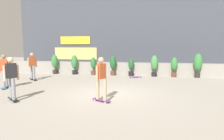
% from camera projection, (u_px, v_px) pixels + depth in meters
% --- Properties ---
extents(ground_plane, '(48.00, 48.00, 0.00)m').
position_uv_depth(ground_plane, '(106.00, 95.00, 8.42)').
color(ground_plane, '#A8A093').
extents(planter_wall, '(18.00, 0.40, 0.90)m').
position_uv_depth(planter_wall, '(122.00, 69.00, 14.23)').
color(planter_wall, gray).
rests_on(planter_wall, ground).
extents(building_backdrop, '(20.00, 2.08, 6.50)m').
position_uv_depth(building_backdrop, '(128.00, 33.00, 17.79)').
color(building_backdrop, '#424751').
rests_on(building_backdrop, ground).
extents(potted_plant_0, '(0.49, 0.49, 1.44)m').
position_uv_depth(potted_plant_0, '(55.00, 63.00, 14.60)').
color(potted_plant_0, '#2D2823').
rests_on(potted_plant_0, ground).
extents(potted_plant_1, '(0.48, 0.48, 1.42)m').
position_uv_depth(potted_plant_1, '(74.00, 63.00, 14.34)').
color(potted_plant_1, black).
rests_on(potted_plant_1, ground).
extents(potted_plant_2, '(0.40, 0.40, 1.28)m').
position_uv_depth(potted_plant_2, '(93.00, 65.00, 14.11)').
color(potted_plant_2, brown).
rests_on(potted_plant_2, ground).
extents(potted_plant_3, '(0.46, 0.46, 1.40)m').
position_uv_depth(potted_plant_3, '(113.00, 64.00, 13.85)').
color(potted_plant_3, brown).
rests_on(potted_plant_3, ground).
extents(potted_plant_4, '(0.39, 0.39, 1.25)m').
position_uv_depth(potted_plant_4, '(131.00, 66.00, 13.65)').
color(potted_plant_4, black).
rests_on(potted_plant_4, ground).
extents(potted_plant_5, '(0.50, 0.50, 1.46)m').
position_uv_depth(potted_plant_5, '(154.00, 64.00, 13.36)').
color(potted_plant_5, black).
rests_on(potted_plant_5, ground).
extents(potted_plant_6, '(0.44, 0.44, 1.34)m').
position_uv_depth(potted_plant_6, '(174.00, 66.00, 13.14)').
color(potted_plant_6, brown).
rests_on(potted_plant_6, ground).
extents(potted_plant_7, '(0.57, 0.57, 1.61)m').
position_uv_depth(potted_plant_7, '(198.00, 63.00, 12.86)').
color(potted_plant_7, '#2D2823').
rests_on(potted_plant_7, ground).
extents(skater_foreground, '(0.80, 0.54, 1.70)m').
position_uv_depth(skater_foreground, '(101.00, 77.00, 7.28)').
color(skater_foreground, '#72338C').
rests_on(skater_foreground, ground).
extents(skater_by_wall_left, '(0.53, 0.82, 1.70)m').
position_uv_depth(skater_by_wall_left, '(4.00, 70.00, 9.60)').
color(skater_by_wall_left, '#266699').
rests_on(skater_by_wall_left, ground).
extents(skater_far_left, '(0.75, 0.66, 1.70)m').
position_uv_depth(skater_far_left, '(12.00, 77.00, 7.40)').
color(skater_far_left, black).
rests_on(skater_far_left, ground).
extents(skater_mid_plaza, '(0.76, 0.64, 1.70)m').
position_uv_depth(skater_mid_plaza, '(32.00, 65.00, 11.84)').
color(skater_mid_plaza, black).
rests_on(skater_mid_plaza, ground).
extents(skateboard_near_camera, '(0.82, 0.43, 0.08)m').
position_uv_depth(skateboard_near_camera, '(135.00, 77.00, 12.86)').
color(skateboard_near_camera, '#72338C').
rests_on(skateboard_near_camera, ground).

